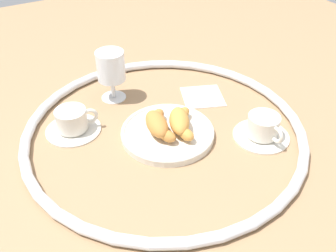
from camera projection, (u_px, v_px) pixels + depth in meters
The scene contains 9 objects.
ground_plane at pixel (164, 132), 0.93m from camera, with size 2.20×2.20×0.00m, color #997551.
table_chrome_rim at pixel (164, 129), 0.92m from camera, with size 0.69×0.69×0.02m, color silver.
pastry_plate at pixel (168, 132), 0.91m from camera, with size 0.23×0.23×0.02m.
croissant_large at pixel (158, 124), 0.89m from camera, with size 0.13×0.08×0.04m.
croissant_small at pixel (181, 121), 0.90m from camera, with size 0.12×0.10×0.04m.
coffee_cup_near at pixel (73, 122), 0.92m from camera, with size 0.14×0.14×0.06m.
coffee_cup_far at pixel (263, 129), 0.90m from camera, with size 0.14×0.14×0.06m.
juice_glass_left at pixel (111, 69), 1.00m from camera, with size 0.08×0.08×0.14m.
folded_napkin at pixel (203, 96), 1.05m from camera, with size 0.11×0.11×0.01m, color silver.
Camera 1 is at (0.63, -0.35, 0.58)m, focal length 40.12 mm.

